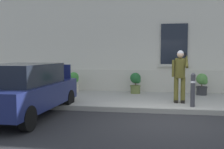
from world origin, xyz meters
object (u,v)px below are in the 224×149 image
object	(u,v)px
hatchback_car_navy	(25,89)
planter_olive	(136,82)
planter_cream	(74,82)
planter_charcoal	(202,84)
person_on_phone	(180,73)
bollard_near_person	(193,89)

from	to	relation	value
hatchback_car_navy	planter_olive	distance (m)	4.98
planter_cream	planter_charcoal	world-z (taller)	same
person_on_phone	planter_olive	distance (m)	2.66
hatchback_car_navy	planter_cream	world-z (taller)	hatchback_car_navy
hatchback_car_navy	planter_olive	bearing A→B (deg)	55.72
hatchback_car_navy	person_on_phone	xyz separation A→B (m)	(4.42, 2.07, 0.36)
planter_cream	planter_charcoal	xyz separation A→B (m)	(5.27, 0.02, 0.00)
bollard_near_person	planter_charcoal	world-z (taller)	bollard_near_person
hatchback_car_navy	person_on_phone	size ratio (longest dim) A/B	2.35
person_on_phone	planter_charcoal	bearing A→B (deg)	77.29
person_on_phone	planter_cream	bearing A→B (deg)	168.76
bollard_near_person	planter_cream	world-z (taller)	bollard_near_person
person_on_phone	hatchback_car_navy	bearing A→B (deg)	-140.83
person_on_phone	planter_cream	size ratio (longest dim) A/B	2.03
hatchback_car_navy	planter_olive	size ratio (longest dim) A/B	4.76
planter_charcoal	planter_cream	bearing A→B (deg)	-179.75
bollard_near_person	person_on_phone	xyz separation A→B (m)	(-0.35, 0.59, 0.44)
person_on_phone	planter_olive	world-z (taller)	person_on_phone
bollard_near_person	planter_cream	size ratio (longest dim) A/B	1.22
hatchback_car_navy	bollard_near_person	xyz separation A→B (m)	(4.76, 1.48, -0.08)
hatchback_car_navy	planter_cream	bearing A→B (deg)	87.64
planter_cream	planter_olive	size ratio (longest dim) A/B	1.00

